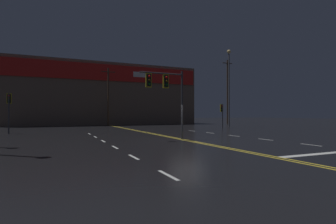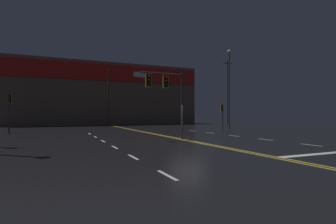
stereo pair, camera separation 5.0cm
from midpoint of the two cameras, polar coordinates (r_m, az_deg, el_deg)
ground_plane at (r=18.36m, az=4.07°, el=-6.17°), size 200.00×200.00×0.00m
road_markings at (r=17.54m, az=9.76°, el=-6.42°), size 16.13×60.00×0.01m
traffic_signal_median at (r=18.55m, az=-0.74°, el=5.42°), size 3.29×0.36×4.95m
traffic_signal_corner_northwest at (r=28.81m, az=-31.37°, el=1.51°), size 0.42×0.36×3.79m
traffic_signal_corner_northeast at (r=34.72m, az=11.62°, el=0.30°), size 0.42×0.36×3.13m
streetlight_far_left at (r=39.89m, az=13.09°, el=7.07°), size 0.56×0.56×11.34m
building_backdrop at (r=48.96m, az=-13.80°, el=3.54°), size 31.88×10.23×10.46m
utility_pole_row at (r=42.77m, az=-10.22°, el=4.38°), size 47.32×0.26×12.27m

